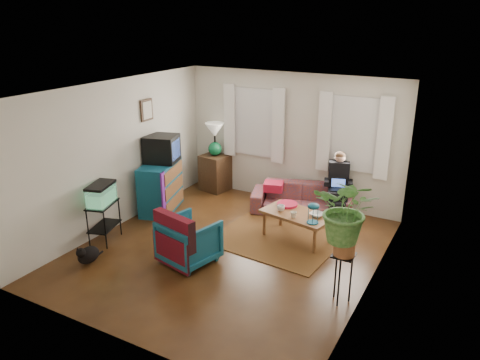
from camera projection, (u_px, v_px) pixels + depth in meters
The scene contains 31 objects.
floor at pixel (228, 251), 7.60m from camera, with size 4.50×5.00×0.01m, color #4F2B14.
ceiling at pixel (227, 90), 6.72m from camera, with size 4.50×5.00×0.01m, color white.
wall_back at pixel (291, 139), 9.22m from camera, with size 4.50×0.01×2.60m, color silver.
wall_front at pixel (112, 242), 5.10m from camera, with size 4.50×0.01×2.60m, color silver.
wall_left at pixel (117, 155), 8.18m from camera, with size 0.01×5.00×2.60m, color silver.
wall_right at pixel (375, 203), 6.14m from camera, with size 0.01×5.00×2.60m, color silver.
window_left at pixel (255, 122), 9.49m from camera, with size 1.08×0.04×1.38m, color white.
window_right at pixel (354, 134), 8.56m from camera, with size 1.08×0.04×1.38m, color white.
curtains_left at pixel (253, 123), 9.42m from camera, with size 1.36×0.06×1.50m, color white.
curtains_right at pixel (353, 135), 8.49m from camera, with size 1.36×0.06×1.50m, color white.
picture_frame at pixel (147, 110), 8.65m from camera, with size 0.04×0.32×0.40m, color #3D2616.
area_rug at pixel (276, 239), 7.97m from camera, with size 2.00×1.60×0.01m, color maroon.
sofa at pixel (301, 194), 8.97m from camera, with size 1.88×0.74×0.74m, color brown.
seated_person at pixel (338, 187), 8.79m from camera, with size 0.47×0.58×1.12m, color black, non-canonical shape.
side_table at pixel (215, 172), 10.11m from camera, with size 0.53×0.53×0.78m, color #372414.
table_lamp at pixel (215, 140), 9.87m from camera, with size 0.40×0.40×0.71m, color white, non-canonical shape.
dresser at pixel (161, 187), 9.03m from camera, with size 0.53×1.07×0.96m, color #137271.
crt_tv at pixel (162, 149), 8.87m from camera, with size 0.59×0.53×0.51m, color black.
aquarium_stand at pixel (104, 222), 7.83m from camera, with size 0.34×0.61×0.68m, color black.
aquarium at pixel (101, 194), 7.65m from camera, with size 0.30×0.55×0.36m, color #7FD899.
black_cat at pixel (88, 253), 7.19m from camera, with size 0.25×0.39×0.33m, color black.
armchair at pixel (189, 239), 7.16m from camera, with size 0.76×0.71×0.78m, color #135E75.
serape_throw at pixel (174, 236), 6.90m from camera, with size 0.78×0.18×0.64m, color #9E0A0A.
coffee_table at pixel (297, 226), 7.93m from camera, with size 1.17×0.64×0.48m, color brown.
cup_a at pixel (281, 208), 7.91m from camera, with size 0.13×0.13×0.10m, color white.
cup_b at pixel (293, 215), 7.66m from camera, with size 0.11×0.11×0.10m, color beige.
bowl at pixel (317, 215), 7.71m from camera, with size 0.23×0.23×0.06m, color white.
snack_tray at pixel (287, 204), 8.15m from camera, with size 0.36×0.36×0.04m, color #B21414.
birdcage at pixel (313, 213), 7.43m from camera, with size 0.19×0.19×0.34m, color #115B6B, non-canonical shape.
plant_stand at pixel (342, 278), 6.16m from camera, with size 0.30×0.30×0.71m, color black.
potted_plant at pixel (347, 220), 5.87m from camera, with size 0.81×0.70×0.90m, color #599947.
Camera 1 is at (3.43, -5.83, 3.66)m, focal length 35.00 mm.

